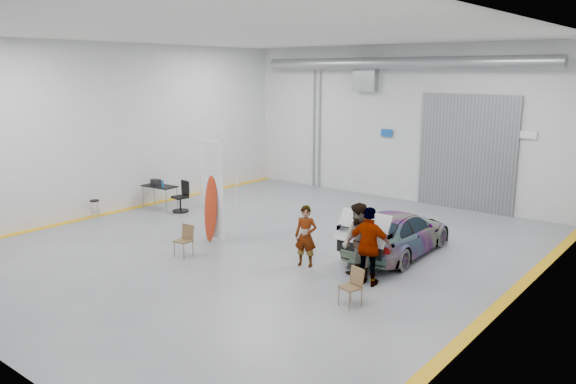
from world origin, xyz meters
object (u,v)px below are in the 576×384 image
Objects in this scene: sedan_car at (398,233)px; office_chair at (182,198)px; person_b at (359,242)px; person_c at (369,247)px; folding_chair_near at (184,247)px; person_a at (306,236)px; surfboard_display at (212,198)px; work_table at (159,185)px; shop_stool at (95,209)px; folding_chair_far at (351,295)px.

office_chair is (-8.41, -0.59, -0.12)m from sedan_car.
sedan_car is at bearing 121.23° from person_b.
person_b is at bearing -31.16° from person_c.
person_c is 2.20× the size of folding_chair_near.
person_c is (1.99, -0.14, 0.15)m from person_a.
person_c is 1.73× the size of office_chair.
surfboard_display is at bearing 161.12° from person_a.
person_b reaches higher than office_chair.
office_chair is (-8.63, 1.81, -0.47)m from person_b.
sedan_car reaches higher than office_chair.
surfboard_display reaches higher than office_chair.
person_a is 1.18× the size of work_table.
surfboard_display is at bearing 7.78° from shop_stool.
office_chair is (-9.35, 3.27, 0.22)m from folding_chair_far.
work_table is 1.24m from office_chair.
person_a is 1.61m from person_b.
folding_chair_far is 9.91m from office_chair.
person_a is 3.46m from folding_chair_near.
folding_chair_near is (-4.46, -3.90, -0.34)m from sedan_car.
folding_chair_near is at bearing -136.16° from person_b.
sedan_car is at bearing 119.73° from folding_chair_far.
folding_chair_near is (-3.07, -1.50, -0.54)m from person_a.
sedan_car is 6.54× the size of shop_stool.
surfboard_display is 1.88m from folding_chair_near.
shop_stool is at bearing -8.40° from person_c.
folding_chair_far is (2.32, -1.45, -0.54)m from person_a.
folding_chair_near is 6.10m from work_table.
surfboard_display reaches higher than work_table.
shop_stool is at bearing 166.60° from folding_chair_near.
person_a is at bearing 57.61° from sedan_car.
person_c reaches higher than shop_stool.
office_chair is (-3.96, 3.31, 0.22)m from folding_chair_near.
person_a is 7.26m from office_chair.
sedan_car is at bearing 13.29° from office_chair.
person_b reaches higher than sedan_car.
person_b is 0.40m from person_c.
person_c is at bearing -2.92° from office_chair.
folding_chair_far reaches higher than shop_stool.
work_table is (-4.71, 1.73, -0.49)m from surfboard_display.
person_c is 2.98× the size of shop_stool.
shop_stool is (-5.13, -0.70, -1.00)m from surfboard_display.
office_chair reaches higher than folding_chair_near.
folding_chair_far is (0.93, -3.85, -0.34)m from sedan_car.
person_b is at bearing -18.87° from person_a.
office_chair is at bearing 3.87° from work_table.
sedan_car reaches higher than folding_chair_near.
person_c is at bearing -22.80° from person_a.
office_chair is (1.61, 2.51, 0.17)m from shop_stool.
person_a is at bearing -153.92° from person_b.
work_table is at bearing 149.21° from person_a.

